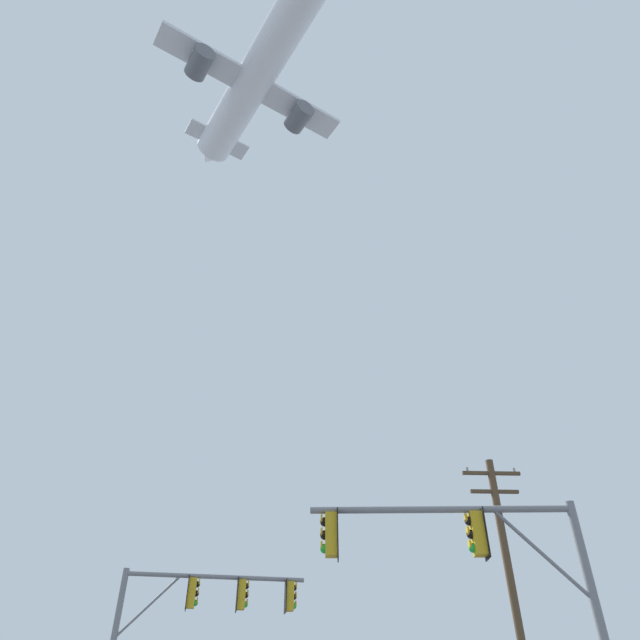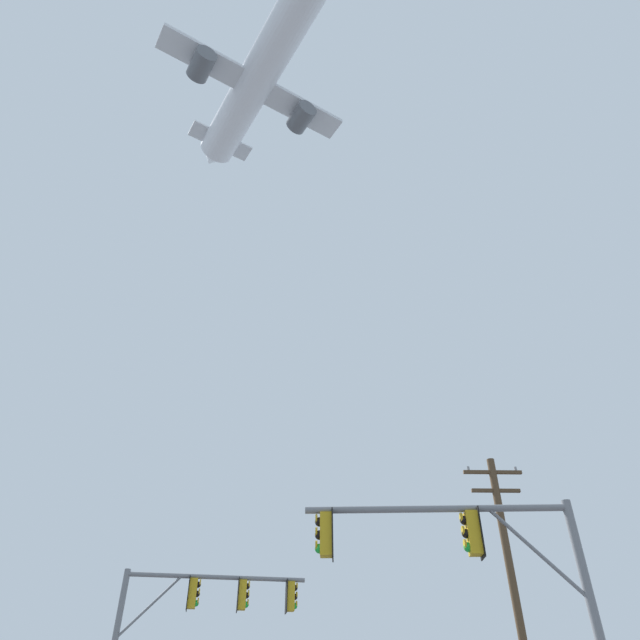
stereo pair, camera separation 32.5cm
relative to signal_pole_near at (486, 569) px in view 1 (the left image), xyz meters
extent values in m
cylinder|color=slate|center=(-0.80, 0.05, 1.23)|extent=(5.76, 0.49, 0.15)
cylinder|color=slate|center=(1.21, -0.07, 0.31)|extent=(1.79, 0.18, 1.89)
cube|color=gold|center=(-3.22, 0.19, 0.71)|extent=(0.28, 0.33, 0.90)
cylinder|color=gold|center=(-3.22, 0.19, 1.22)|extent=(0.05, 0.05, 0.12)
cube|color=black|center=(-3.08, 0.18, 0.71)|extent=(0.05, 0.46, 1.04)
sphere|color=black|center=(-3.36, 0.20, 0.98)|extent=(0.20, 0.20, 0.20)
cylinder|color=gold|center=(-3.43, 0.20, 1.04)|extent=(0.05, 0.21, 0.21)
sphere|color=black|center=(-3.36, 0.20, 0.70)|extent=(0.20, 0.20, 0.20)
cylinder|color=gold|center=(-3.43, 0.20, 0.76)|extent=(0.05, 0.21, 0.21)
sphere|color=green|center=(-3.36, 0.20, 0.42)|extent=(0.20, 0.20, 0.20)
cylinder|color=gold|center=(-3.43, 0.20, 0.48)|extent=(0.05, 0.21, 0.21)
cube|color=gold|center=(-0.05, 0.00, 0.71)|extent=(0.28, 0.33, 0.90)
cylinder|color=gold|center=(-0.05, 0.00, 1.22)|extent=(0.05, 0.05, 0.12)
cube|color=black|center=(0.09, 0.00, 0.71)|extent=(0.05, 0.46, 1.04)
sphere|color=black|center=(-0.20, 0.01, 0.98)|extent=(0.20, 0.20, 0.20)
cylinder|color=gold|center=(-0.26, 0.02, 1.04)|extent=(0.05, 0.21, 0.21)
sphere|color=black|center=(-0.20, 0.01, 0.70)|extent=(0.20, 0.20, 0.20)
cylinder|color=gold|center=(-0.26, 0.02, 0.76)|extent=(0.05, 0.21, 0.21)
sphere|color=green|center=(-0.20, 0.01, 0.42)|extent=(0.20, 0.20, 0.20)
cylinder|color=gold|center=(-0.26, 0.02, 0.48)|extent=(0.05, 0.21, 0.21)
cylinder|color=slate|center=(-6.64, 8.17, 1.36)|extent=(5.89, 1.05, 0.15)
cylinder|color=slate|center=(-8.69, 7.85, 0.42)|extent=(1.83, 0.36, 1.93)
cube|color=gold|center=(-4.17, 8.55, 0.83)|extent=(0.31, 0.36, 0.90)
cylinder|color=gold|center=(-4.17, 8.55, 1.34)|extent=(0.05, 0.05, 0.12)
cube|color=black|center=(-4.31, 8.53, 0.83)|extent=(0.09, 0.46, 1.04)
sphere|color=black|center=(-4.03, 8.57, 1.10)|extent=(0.20, 0.20, 0.20)
cylinder|color=gold|center=(-3.97, 8.58, 1.16)|extent=(0.07, 0.21, 0.21)
sphere|color=black|center=(-4.03, 8.57, 0.82)|extent=(0.20, 0.20, 0.20)
cylinder|color=gold|center=(-3.97, 8.58, 0.88)|extent=(0.07, 0.21, 0.21)
sphere|color=green|center=(-4.03, 8.57, 0.54)|extent=(0.20, 0.20, 0.20)
cylinder|color=gold|center=(-3.97, 8.58, 0.60)|extent=(0.07, 0.21, 0.21)
cube|color=gold|center=(-5.79, 8.30, 0.83)|extent=(0.31, 0.36, 0.90)
cylinder|color=gold|center=(-5.79, 8.30, 1.34)|extent=(0.05, 0.05, 0.12)
cube|color=black|center=(-5.92, 8.28, 0.83)|extent=(0.09, 0.46, 1.04)
sphere|color=black|center=(-5.64, 8.32, 1.10)|extent=(0.20, 0.20, 0.20)
cylinder|color=gold|center=(-5.58, 8.33, 1.16)|extent=(0.07, 0.21, 0.21)
sphere|color=black|center=(-5.64, 8.32, 0.82)|extent=(0.20, 0.20, 0.20)
cylinder|color=gold|center=(-5.58, 8.33, 0.88)|extent=(0.07, 0.21, 0.21)
sphere|color=green|center=(-5.64, 8.32, 0.54)|extent=(0.20, 0.20, 0.20)
cylinder|color=gold|center=(-5.58, 8.33, 0.60)|extent=(0.07, 0.21, 0.21)
cube|color=gold|center=(-7.40, 8.05, 0.83)|extent=(0.31, 0.36, 0.90)
cylinder|color=gold|center=(-7.40, 8.05, 1.34)|extent=(0.05, 0.05, 0.12)
cube|color=black|center=(-7.54, 8.03, 0.83)|extent=(0.09, 0.46, 1.04)
sphere|color=black|center=(-7.25, 8.07, 1.10)|extent=(0.20, 0.20, 0.20)
cylinder|color=gold|center=(-7.19, 8.08, 1.16)|extent=(0.07, 0.21, 0.21)
sphere|color=black|center=(-7.25, 8.07, 0.82)|extent=(0.20, 0.20, 0.20)
cylinder|color=gold|center=(-7.19, 8.08, 0.88)|extent=(0.07, 0.21, 0.21)
sphere|color=green|center=(-7.25, 8.07, 0.54)|extent=(0.20, 0.20, 0.20)
cylinder|color=gold|center=(-7.19, 8.08, 0.60)|extent=(0.07, 0.21, 0.21)
cylinder|color=brown|center=(3.33, 8.06, 0.63)|extent=(0.28, 0.28, 9.82)
cube|color=brown|center=(3.33, 8.06, 5.04)|extent=(2.20, 0.12, 0.12)
cube|color=brown|center=(3.33, 8.06, 4.34)|extent=(1.80, 0.12, 0.12)
cylinder|color=gray|center=(2.43, 8.06, 5.16)|extent=(0.10, 0.10, 0.18)
cylinder|color=gray|center=(4.23, 8.06, 5.16)|extent=(0.10, 0.10, 0.18)
cylinder|color=white|center=(-8.80, 17.45, 45.98)|extent=(12.67, 18.25, 3.41)
cone|color=white|center=(-14.15, 26.53, 45.98)|extent=(3.58, 3.31, 2.90)
cube|color=silver|center=(-9.07, 17.90, 45.47)|extent=(16.79, 11.21, 0.38)
cylinder|color=#595B60|center=(-4.70, 20.48, 44.45)|extent=(2.95, 3.18, 1.92)
cylinder|color=#595B60|center=(-13.43, 15.33, 44.45)|extent=(2.95, 3.18, 1.92)
cube|color=navy|center=(-13.01, 24.60, 47.90)|extent=(1.73, 2.70, 4.05)
cube|color=silver|center=(-13.12, 24.79, 46.30)|extent=(6.48, 4.90, 0.21)
camera|label=1|loc=(-3.95, -12.51, -2.57)|focal=31.80mm
camera|label=2|loc=(-3.62, -12.52, -2.57)|focal=31.80mm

